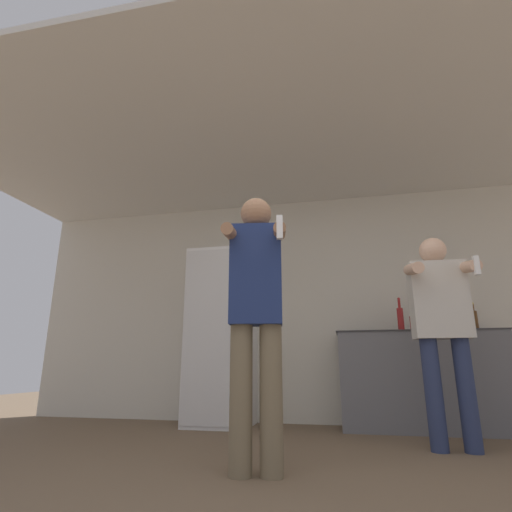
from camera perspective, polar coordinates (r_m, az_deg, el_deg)
wall_back at (r=4.67m, az=8.77°, el=-6.95°), size 7.00×0.06×2.55m
ceiling_slab at (r=3.79m, az=6.54°, el=16.03°), size 7.00×3.23×0.05m
refrigerator at (r=4.46m, az=-4.90°, el=-11.24°), size 0.66×0.68×1.85m
counter at (r=4.38m, az=22.51°, el=-16.06°), size 1.57×0.57×0.94m
bottle_amber_bourbon at (r=4.49m, az=28.72°, el=-7.91°), size 0.06×0.06×0.27m
bottle_tall_gin at (r=4.36m, az=21.61°, el=-8.80°), size 0.07×0.07×0.26m
bottle_short_whiskey at (r=4.44m, az=26.20°, el=-7.74°), size 0.07×0.07×0.36m
bottle_dark_rum at (r=4.40m, az=24.57°, el=-8.60°), size 0.09×0.09×0.24m
bottle_brown_liquor at (r=4.35m, az=19.94°, el=-8.35°), size 0.06×0.06×0.34m
person_woman_foreground at (r=2.50m, az=-0.00°, el=-7.63°), size 0.43×0.45×1.68m
person_man_side at (r=3.46m, az=24.96°, el=-8.11°), size 0.50×0.44×1.62m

